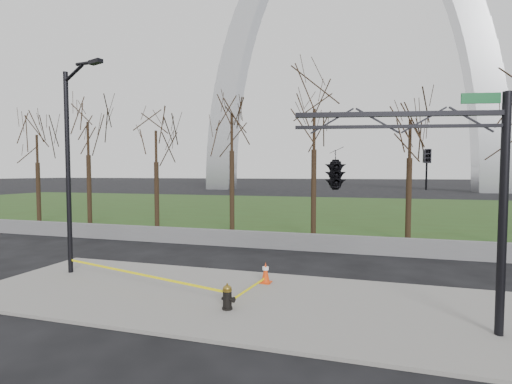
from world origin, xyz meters
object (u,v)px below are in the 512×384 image
(fire_hydrant, at_px, (228,297))
(traffic_cone, at_px, (266,273))
(street_light, at_px, (71,157))
(traffic_signal_mast, at_px, (367,170))

(fire_hydrant, height_order, traffic_cone, fire_hydrant)
(traffic_cone, xyz_separation_m, street_light, (-7.63, -0.87, 4.22))
(traffic_signal_mast, bearing_deg, fire_hydrant, 163.34)
(traffic_cone, xyz_separation_m, traffic_signal_mast, (3.39, -3.13, 3.67))
(fire_hydrant, xyz_separation_m, traffic_signal_mast, (3.81, -0.36, 3.70))
(fire_hydrant, distance_m, traffic_cone, 2.80)
(traffic_signal_mast, bearing_deg, traffic_cone, 125.98)
(fire_hydrant, distance_m, traffic_signal_mast, 5.32)
(traffic_cone, height_order, traffic_signal_mast, traffic_signal_mast)
(street_light, height_order, traffic_signal_mast, street_light)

